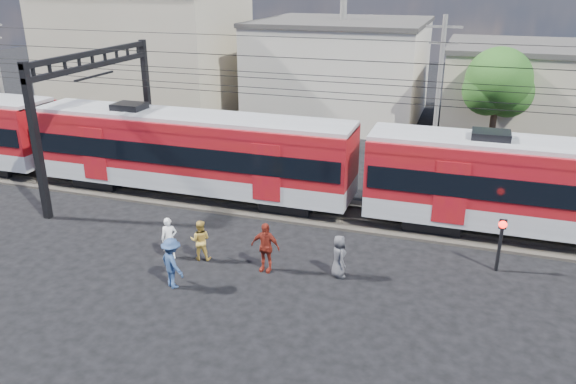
% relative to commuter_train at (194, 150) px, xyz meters
% --- Properties ---
extents(ground, '(120.00, 120.00, 0.00)m').
position_rel_commuter_train_xyz_m(ground, '(4.77, -8.00, -2.40)').
color(ground, black).
rests_on(ground, ground).
extents(track_bed, '(70.00, 3.40, 0.12)m').
position_rel_commuter_train_xyz_m(track_bed, '(4.77, 0.00, -2.34)').
color(track_bed, '#2D2823').
rests_on(track_bed, ground).
extents(rail_near, '(70.00, 0.12, 0.12)m').
position_rel_commuter_train_xyz_m(rail_near, '(4.77, -0.75, -2.22)').
color(rail_near, '#59544C').
rests_on(rail_near, track_bed).
extents(rail_far, '(70.00, 0.12, 0.12)m').
position_rel_commuter_train_xyz_m(rail_far, '(4.77, 0.75, -2.22)').
color(rail_far, '#59544C').
rests_on(rail_far, track_bed).
extents(commuter_train, '(50.30, 3.08, 4.17)m').
position_rel_commuter_train_xyz_m(commuter_train, '(0.00, 0.00, 0.00)').
color(commuter_train, black).
rests_on(commuter_train, ground).
extents(catenary, '(70.00, 9.30, 7.52)m').
position_rel_commuter_train_xyz_m(catenary, '(-3.88, -0.00, 2.73)').
color(catenary, black).
rests_on(catenary, ground).
extents(building_west, '(14.28, 10.20, 9.30)m').
position_rel_commuter_train_xyz_m(building_west, '(-12.23, 16.00, 2.25)').
color(building_west, tan).
rests_on(building_west, ground).
extents(building_midwest, '(12.24, 12.24, 7.30)m').
position_rel_commuter_train_xyz_m(building_midwest, '(2.77, 19.00, 1.25)').
color(building_midwest, '#BAB2A3').
rests_on(building_midwest, ground).
extents(utility_pole_mid, '(1.80, 0.24, 8.50)m').
position_rel_commuter_train_xyz_m(utility_pole_mid, '(10.77, 7.00, 2.13)').
color(utility_pole_mid, slate).
rests_on(utility_pole_mid, ground).
extents(tree_near, '(3.82, 3.64, 6.72)m').
position_rel_commuter_train_xyz_m(tree_near, '(13.96, 10.09, 2.26)').
color(tree_near, '#382619').
rests_on(tree_near, ground).
extents(pedestrian_a, '(0.73, 0.65, 1.67)m').
position_rel_commuter_train_xyz_m(pedestrian_a, '(2.02, -6.21, -1.57)').
color(pedestrian_a, white).
rests_on(pedestrian_a, ground).
extents(pedestrian_b, '(0.91, 0.79, 1.62)m').
position_rel_commuter_train_xyz_m(pedestrian_b, '(3.20, -5.92, -1.59)').
color(pedestrian_b, gold).
rests_on(pedestrian_b, ground).
extents(pedestrian_c, '(1.38, 1.21, 1.86)m').
position_rel_commuter_train_xyz_m(pedestrian_c, '(3.21, -8.09, -1.47)').
color(pedestrian_c, navy).
rests_on(pedestrian_c, ground).
extents(pedestrian_d, '(1.15, 0.52, 1.92)m').
position_rel_commuter_train_xyz_m(pedestrian_d, '(5.88, -5.97, -1.44)').
color(pedestrian_d, maroon).
rests_on(pedestrian_d, ground).
extents(pedestrian_e, '(0.87, 0.94, 1.61)m').
position_rel_commuter_train_xyz_m(pedestrian_e, '(8.56, -5.54, -1.60)').
color(pedestrian_e, '#46454A').
rests_on(pedestrian_e, ground).
extents(crossing_signal, '(0.30, 0.30, 2.09)m').
position_rel_commuter_train_xyz_m(crossing_signal, '(14.07, -3.29, -0.95)').
color(crossing_signal, black).
rests_on(crossing_signal, ground).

